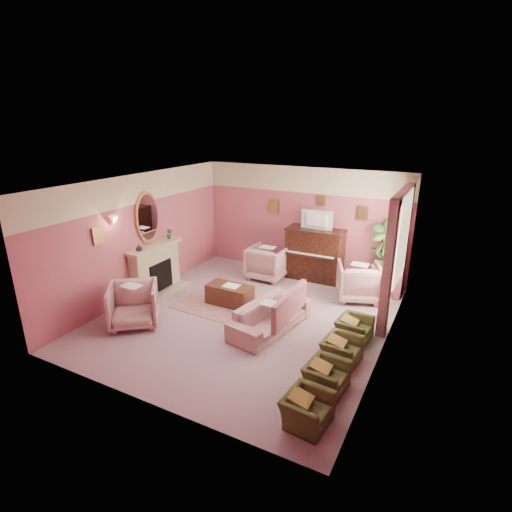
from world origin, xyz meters
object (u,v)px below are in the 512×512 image
at_px(olive_chair_a, 307,405).
at_px(side_table, 381,280).
at_px(television, 316,219).
at_px(coffee_table, 230,295).
at_px(floral_armchair_right, 359,280).
at_px(piano, 315,255).
at_px(floral_armchair_left, 268,261).
at_px(olive_chair_d, 354,326).
at_px(sofa, 271,311).
at_px(olive_chair_b, 327,372).
at_px(olive_chair_c, 342,347).
at_px(floral_armchair_front, 133,303).

bearing_deg(olive_chair_a, side_table, 89.74).
distance_m(television, side_table, 2.14).
relative_size(coffee_table, floral_armchair_right, 1.06).
bearing_deg(coffee_table, piano, 63.73).
xyz_separation_m(piano, olive_chair_a, (1.71, -4.99, -0.36)).
bearing_deg(floral_armchair_left, side_table, 6.61).
bearing_deg(olive_chair_d, side_table, 89.46).
height_order(sofa, olive_chair_a, sofa).
xyz_separation_m(floral_armchair_left, olive_chair_a, (2.78, -4.46, -0.18)).
height_order(coffee_table, floral_armchair_left, floral_armchair_left).
bearing_deg(olive_chair_a, olive_chair_b, 90.00).
distance_m(piano, coffee_table, 2.61).
distance_m(television, floral_armchair_left, 1.63).
bearing_deg(side_table, olive_chair_c, -90.40).
relative_size(coffee_table, floral_armchair_left, 1.06).
height_order(piano, television, television).
bearing_deg(sofa, floral_armchair_right, 61.78).
height_order(floral_armchair_front, olive_chair_b, floral_armchair_front).
height_order(floral_armchair_left, olive_chair_c, floral_armchair_left).
height_order(floral_armchair_front, olive_chair_a, floral_armchair_front).
bearing_deg(side_table, coffee_table, -143.66).
distance_m(coffee_table, floral_armchair_right, 2.94).
bearing_deg(sofa, side_table, 59.49).
bearing_deg(sofa, television, 92.95).
bearing_deg(floral_armchair_left, floral_armchair_front, -110.09).
bearing_deg(olive_chair_a, floral_armchair_right, 95.21).
height_order(piano, sofa, piano).
distance_m(floral_armchair_front, olive_chair_d, 4.31).
bearing_deg(olive_chair_d, olive_chair_b, -90.00).
xyz_separation_m(sofa, floral_armchair_front, (-2.49, -1.11, 0.09)).
height_order(floral_armchair_left, floral_armchair_right, same).
bearing_deg(side_table, piano, 173.46).
distance_m(sofa, olive_chair_b, 2.02).
bearing_deg(sofa, olive_chair_c, -16.56).
relative_size(piano, television, 1.75).
bearing_deg(coffee_table, olive_chair_a, -43.28).
height_order(olive_chair_c, olive_chair_d, same).
bearing_deg(floral_armchair_right, piano, 151.87).
height_order(floral_armchair_left, floral_armchair_front, same).
distance_m(floral_armchair_left, olive_chair_a, 5.26).
distance_m(sofa, olive_chair_a, 2.62).
relative_size(floral_armchair_right, olive_chair_c, 1.41).
relative_size(floral_armchair_right, side_table, 1.35).
distance_m(floral_armchair_front, olive_chair_a, 4.18).
relative_size(piano, coffee_table, 1.40).
height_order(television, olive_chair_c, television).
bearing_deg(olive_chair_d, television, 124.57).
height_order(television, sofa, television).
distance_m(floral_armchair_left, olive_chair_c, 3.97).
bearing_deg(floral_armchair_left, sofa, -62.56).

